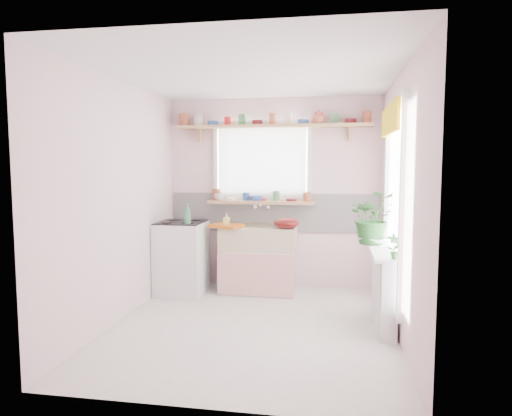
# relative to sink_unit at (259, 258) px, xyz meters

# --- Properties ---
(room) EXTENTS (3.20, 3.20, 3.20)m
(room) POSITION_rel_sink_unit_xyz_m (0.81, -0.43, 0.94)
(room) COLOR silver
(room) RESTS_ON ground
(sink_unit) EXTENTS (0.95, 0.65, 1.11)m
(sink_unit) POSITION_rel_sink_unit_xyz_m (0.00, 0.00, 0.00)
(sink_unit) COLOR white
(sink_unit) RESTS_ON ground
(cooker) EXTENTS (0.58, 0.58, 0.93)m
(cooker) POSITION_rel_sink_unit_xyz_m (-0.95, -0.24, 0.03)
(cooker) COLOR white
(cooker) RESTS_ON ground
(radiator_ledge) EXTENTS (0.22, 0.95, 0.78)m
(radiator_ledge) POSITION_rel_sink_unit_xyz_m (1.45, -1.09, -0.03)
(radiator_ledge) COLOR white
(radiator_ledge) RESTS_ON ground
(windowsill) EXTENTS (1.40, 0.22, 0.04)m
(windowsill) POSITION_rel_sink_unit_xyz_m (-0.00, 0.19, 0.71)
(windowsill) COLOR tan
(windowsill) RESTS_ON room
(pine_shelf) EXTENTS (2.52, 0.24, 0.04)m
(pine_shelf) POSITION_rel_sink_unit_xyz_m (0.15, 0.18, 1.69)
(pine_shelf) COLOR tan
(pine_shelf) RESTS_ON room
(shelf_crockery) EXTENTS (2.47, 0.11, 0.12)m
(shelf_crockery) POSITION_rel_sink_unit_xyz_m (0.13, 0.18, 1.76)
(shelf_crockery) COLOR #A55133
(shelf_crockery) RESTS_ON pine_shelf
(sill_crockery) EXTENTS (1.35, 0.11, 0.12)m
(sill_crockery) POSITION_rel_sink_unit_xyz_m (-0.02, 0.19, 0.78)
(sill_crockery) COLOR #A55133
(sill_crockery) RESTS_ON windowsill
(dish_tray) EXTENTS (0.45, 0.39, 0.04)m
(dish_tray) POSITION_rel_sink_unit_xyz_m (-0.38, -0.19, 0.44)
(dish_tray) COLOR #CE5F12
(dish_tray) RESTS_ON sink_unit
(colander) EXTENTS (0.39, 0.39, 0.14)m
(colander) POSITION_rel_sink_unit_xyz_m (0.37, -0.19, 0.49)
(colander) COLOR #530E0E
(colander) RESTS_ON sink_unit
(jade_plant) EXTENTS (0.58, 0.53, 0.58)m
(jade_plant) POSITION_rel_sink_unit_xyz_m (1.36, -0.69, 0.63)
(jade_plant) COLOR #265A24
(jade_plant) RESTS_ON radiator_ledge
(fruit_bowl) EXTENTS (0.40, 0.40, 0.07)m
(fruit_bowl) POSITION_rel_sink_unit_xyz_m (1.36, -0.69, 0.38)
(fruit_bowl) COLOR white
(fruit_bowl) RESTS_ON radiator_ledge
(herb_pot) EXTENTS (0.14, 0.10, 0.23)m
(herb_pot) POSITION_rel_sink_unit_xyz_m (1.48, -1.49, 0.46)
(herb_pot) COLOR #326D2B
(herb_pot) RESTS_ON radiator_ledge
(soap_bottle_sink) EXTENTS (0.09, 0.09, 0.18)m
(soap_bottle_sink) POSITION_rel_sink_unit_xyz_m (-0.38, -0.19, 0.51)
(soap_bottle_sink) COLOR #D8CF60
(soap_bottle_sink) RESTS_ON sink_unit
(sill_cup) EXTENTS (0.14, 0.14, 0.10)m
(sill_cup) POSITION_rel_sink_unit_xyz_m (-0.55, 0.13, 0.78)
(sill_cup) COLOR beige
(sill_cup) RESTS_ON windowsill
(sill_bowl) EXTENTS (0.23, 0.23, 0.06)m
(sill_bowl) POSITION_rel_sink_unit_xyz_m (-0.05, 0.13, 0.76)
(sill_bowl) COLOR #3458A9
(sill_bowl) RESTS_ON windowsill
(shelf_vase) EXTENTS (0.18, 0.18, 0.17)m
(shelf_vase) POSITION_rel_sink_unit_xyz_m (0.74, 0.12, 1.79)
(shelf_vase) COLOR #B75438
(shelf_vase) RESTS_ON pine_shelf
(cooker_bottle) EXTENTS (0.11, 0.11, 0.25)m
(cooker_bottle) POSITION_rel_sink_unit_xyz_m (-0.80, -0.46, 0.61)
(cooker_bottle) COLOR #38704C
(cooker_bottle) RESTS_ON cooker
(fruit) EXTENTS (0.20, 0.14, 0.10)m
(fruit) POSITION_rel_sink_unit_xyz_m (1.37, -0.69, 0.44)
(fruit) COLOR orange
(fruit) RESTS_ON fruit_bowl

